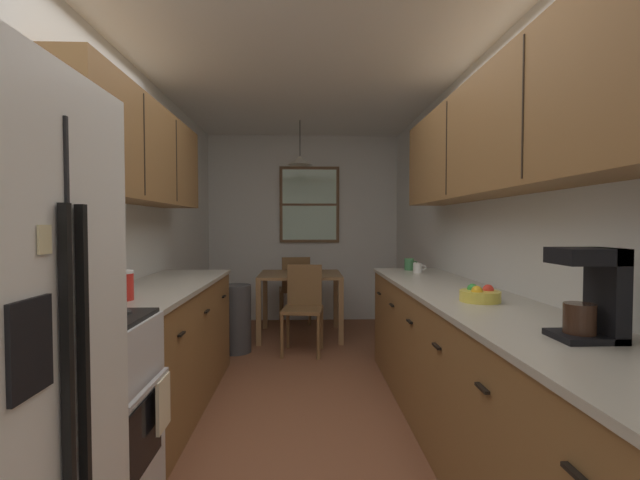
% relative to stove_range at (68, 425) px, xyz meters
% --- Properties ---
extents(ground_plane, '(12.00, 12.00, 0.00)m').
position_rel_stove_range_xyz_m(ground_plane, '(0.99, 1.54, -0.47)').
color(ground_plane, brown).
extents(wall_left, '(0.10, 9.00, 2.55)m').
position_rel_stove_range_xyz_m(wall_left, '(-0.36, 1.54, 0.80)').
color(wall_left, silver).
rests_on(wall_left, ground).
extents(wall_right, '(0.10, 9.00, 2.55)m').
position_rel_stove_range_xyz_m(wall_right, '(2.34, 1.54, 0.80)').
color(wall_right, silver).
rests_on(wall_right, ground).
extents(wall_back, '(4.40, 0.10, 2.55)m').
position_rel_stove_range_xyz_m(wall_back, '(0.99, 4.19, 0.80)').
color(wall_back, silver).
rests_on(wall_back, ground).
extents(ceiling_slab, '(4.40, 9.00, 0.08)m').
position_rel_stove_range_xyz_m(ceiling_slab, '(0.99, 1.54, 2.12)').
color(ceiling_slab, white).
extents(stove_range, '(0.66, 0.58, 1.10)m').
position_rel_stove_range_xyz_m(stove_range, '(0.00, 0.00, 0.00)').
color(stove_range, silver).
rests_on(stove_range, ground).
extents(microwave_over_range, '(0.39, 0.63, 0.35)m').
position_rel_stove_range_xyz_m(microwave_over_range, '(-0.11, 0.00, 1.16)').
color(microwave_over_range, silver).
extents(counter_left, '(0.64, 1.97, 0.90)m').
position_rel_stove_range_xyz_m(counter_left, '(-0.01, 1.28, -0.02)').
color(counter_left, brown).
rests_on(counter_left, ground).
extents(upper_cabinets_left, '(0.33, 2.05, 0.68)m').
position_rel_stove_range_xyz_m(upper_cabinets_left, '(-0.15, 1.23, 1.35)').
color(upper_cabinets_left, brown).
extents(counter_right, '(0.64, 3.44, 0.90)m').
position_rel_stove_range_xyz_m(counter_right, '(1.99, 0.61, -0.02)').
color(counter_right, brown).
rests_on(counter_right, ground).
extents(upper_cabinets_right, '(0.33, 3.12, 0.69)m').
position_rel_stove_range_xyz_m(upper_cabinets_right, '(2.13, 0.56, 1.37)').
color(upper_cabinets_right, brown).
extents(dining_table, '(0.96, 0.85, 0.75)m').
position_rel_stove_range_xyz_m(dining_table, '(0.96, 3.27, 0.16)').
color(dining_table, olive).
rests_on(dining_table, ground).
extents(dining_chair_near, '(0.45, 0.45, 0.90)m').
position_rel_stove_range_xyz_m(dining_chair_near, '(0.99, 2.64, 0.03)').
color(dining_chair_near, brown).
rests_on(dining_chair_near, ground).
extents(dining_chair_far, '(0.44, 0.44, 0.90)m').
position_rel_stove_range_xyz_m(dining_chair_far, '(0.88, 3.90, 0.03)').
color(dining_chair_far, brown).
rests_on(dining_chair_far, ground).
extents(pendant_light, '(0.29, 0.29, 0.52)m').
position_rel_stove_range_xyz_m(pendant_light, '(0.96, 3.27, 1.61)').
color(pendant_light, black).
extents(back_window, '(0.82, 0.05, 1.04)m').
position_rel_stove_range_xyz_m(back_window, '(1.08, 4.12, 1.13)').
color(back_window, brown).
extents(trash_bin, '(0.32, 0.32, 0.70)m').
position_rel_stove_range_xyz_m(trash_bin, '(0.29, 2.64, -0.12)').
color(trash_bin, '#3F3F42').
rests_on(trash_bin, ground).
extents(storage_canister, '(0.11, 0.11, 0.17)m').
position_rel_stove_range_xyz_m(storage_canister, '(-0.01, 0.60, 0.51)').
color(storage_canister, red).
rests_on(storage_canister, counter_left).
extents(dish_towel, '(0.02, 0.16, 0.24)m').
position_rel_stove_range_xyz_m(dish_towel, '(0.35, 0.15, 0.03)').
color(dish_towel, beige).
extents(coffee_maker, '(0.22, 0.18, 0.34)m').
position_rel_stove_range_xyz_m(coffee_maker, '(2.07, -0.30, 0.60)').
color(coffee_maker, black).
rests_on(coffee_maker, counter_right).
extents(mug_by_coffeemaker, '(0.12, 0.08, 0.09)m').
position_rel_stove_range_xyz_m(mug_by_coffeemaker, '(2.00, 1.91, 0.47)').
color(mug_by_coffeemaker, white).
rests_on(mug_by_coffeemaker, counter_right).
extents(mug_spare, '(0.13, 0.09, 0.11)m').
position_rel_stove_range_xyz_m(mug_spare, '(1.99, 2.14, 0.48)').
color(mug_spare, '#3F7F4C').
rests_on(mug_spare, counter_right).
extents(fruit_bowl, '(0.22, 0.22, 0.09)m').
position_rel_stove_range_xyz_m(fruit_bowl, '(1.97, 0.49, 0.47)').
color(fruit_bowl, '#E5D14C').
rests_on(fruit_bowl, counter_right).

